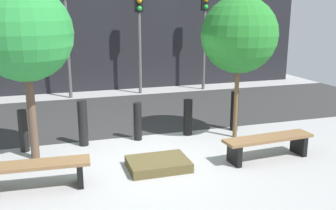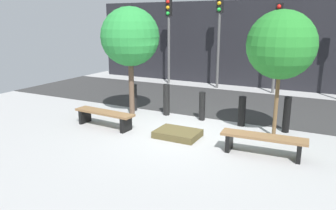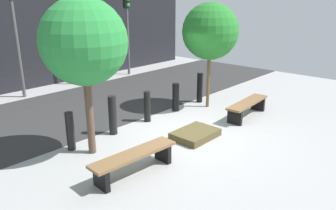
{
  "view_description": "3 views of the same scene",
  "coord_description": "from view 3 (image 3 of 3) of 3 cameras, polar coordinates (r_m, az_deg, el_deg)",
  "views": [
    {
      "loc": [
        -1.82,
        -6.75,
        2.92
      ],
      "look_at": [
        0.36,
        0.2,
        1.1
      ],
      "focal_mm": 40.0,
      "sensor_mm": 36.0,
      "label": 1
    },
    {
      "loc": [
        3.55,
        -7.76,
        3.01
      ],
      "look_at": [
        -0.29,
        -0.31,
        0.85
      ],
      "focal_mm": 35.0,
      "sensor_mm": 36.0,
      "label": 2
    },
    {
      "loc": [
        -6.17,
        -4.95,
        3.39
      ],
      "look_at": [
        -0.41,
        0.25,
        0.85
      ],
      "focal_mm": 35.0,
      "sensor_mm": 36.0,
      "label": 3
    }
  ],
  "objects": [
    {
      "name": "bollard_far_right",
      "position": [
        11.14,
        5.55,
        3.01
      ],
      "size": [
        0.19,
        0.19,
        1.0
      ],
      "primitive_type": "cylinder",
      "color": "black",
      "rests_on": "ground"
    },
    {
      "name": "bollard_right",
      "position": [
        10.22,
        1.35,
        1.34
      ],
      "size": [
        0.22,
        0.22,
        0.88
      ],
      "primitive_type": "cylinder",
      "color": "black",
      "rests_on": "ground"
    },
    {
      "name": "bollard_far_left",
      "position": [
        7.92,
        -16.65,
        -4.38
      ],
      "size": [
        0.19,
        0.19,
        0.92
      ],
      "primitive_type": "cylinder",
      "color": "black",
      "rests_on": "ground"
    },
    {
      "name": "tree_behind_left_bench",
      "position": [
        7.12,
        -14.43,
        10.5
      ],
      "size": [
        1.84,
        1.84,
        3.45
      ],
      "color": "brown",
      "rests_on": "ground"
    },
    {
      "name": "bench_right",
      "position": [
        10.01,
        13.66,
        -0.12
      ],
      "size": [
        1.94,
        0.55,
        0.47
      ],
      "rotation": [
        0.0,
        0.0,
        0.06
      ],
      "color": "black",
      "rests_on": "ground"
    },
    {
      "name": "planter_bed",
      "position": [
        8.4,
        4.78,
        -5.08
      ],
      "size": [
        1.15,
        0.83,
        0.18
      ],
      "primitive_type": "cube",
      "color": "brown",
      "rests_on": "ground"
    },
    {
      "name": "traffic_light_mid_east",
      "position": [
        13.64,
        -15.29,
        13.95
      ],
      "size": [
        0.28,
        0.27,
        3.69
      ],
      "color": "#565656",
      "rests_on": "ground"
    },
    {
      "name": "building_facade",
      "position": [
        14.09,
        -22.08,
        11.0
      ],
      "size": [
        16.2,
        0.5,
        3.92
      ],
      "primitive_type": "cube",
      "color": "black",
      "rests_on": "ground"
    },
    {
      "name": "bollard_left",
      "position": [
        8.56,
        -9.62,
        -1.78
      ],
      "size": [
        0.21,
        0.21,
        1.03
      ],
      "primitive_type": "cylinder",
      "color": "black",
      "rests_on": "ground"
    },
    {
      "name": "ground_plane",
      "position": [
        8.61,
        3.09,
        -5.09
      ],
      "size": [
        18.0,
        18.0,
        0.0
      ],
      "primitive_type": "plane",
      "color": "#9C9C9C"
    },
    {
      "name": "traffic_light_east",
      "position": [
        15.14,
        -7.12,
        14.94
      ],
      "size": [
        0.28,
        0.27,
        3.75
      ],
      "color": "#515151",
      "rests_on": "ground"
    },
    {
      "name": "tree_behind_right_bench",
      "position": [
        10.33,
        7.36,
        12.57
      ],
      "size": [
        1.74,
        1.74,
        3.29
      ],
      "color": "brown",
      "rests_on": "ground"
    },
    {
      "name": "bench_left",
      "position": [
        6.65,
        -5.88,
        -9.24
      ],
      "size": [
        1.95,
        0.55,
        0.47
      ],
      "rotation": [
        0.0,
        0.0,
        -0.06
      ],
      "color": "black",
      "rests_on": "ground"
    },
    {
      "name": "bollard_center",
      "position": [
        9.35,
        -3.64,
        -0.26
      ],
      "size": [
        0.19,
        0.19,
        0.89
      ],
      "primitive_type": "cylinder",
      "color": "black",
      "rests_on": "ground"
    },
    {
      "name": "road_strip",
      "position": [
        11.33,
        -12.48,
        0.3
      ],
      "size": [
        18.0,
        4.5,
        0.01
      ],
      "primitive_type": "cube",
      "color": "#2F2F2F",
      "rests_on": "ground"
    },
    {
      "name": "traffic_light_mid_west",
      "position": [
        12.44,
        -25.33,
        13.85
      ],
      "size": [
        0.28,
        0.27,
        4.13
      ],
      "color": "#515151",
      "rests_on": "ground"
    }
  ]
}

